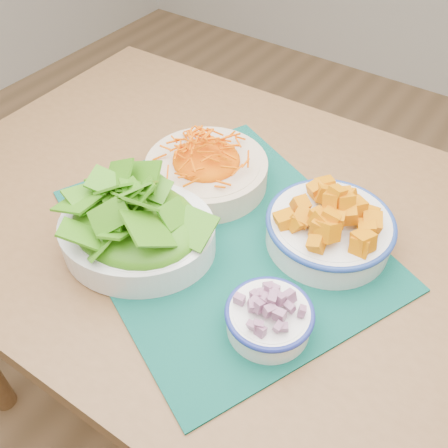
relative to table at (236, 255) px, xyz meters
The scene contains 7 objects.
ground 0.69m from the table, behind, with size 4.00×4.00×0.00m, color #9E764C.
table is the anchor object (origin of this frame).
placemat 0.11m from the table, 82.59° to the right, with size 0.53×0.43×0.00m, color #04342C.
carrot_bowl 0.18m from the table, 155.17° to the left, with size 0.23×0.23×0.09m.
squash_bowl 0.22m from the table, 14.19° to the left, with size 0.21×0.21×0.10m.
lettuce_bowl 0.24m from the table, 122.43° to the right, with size 0.32×0.30×0.11m.
onion_bowl 0.27m from the table, 44.87° to the right, with size 0.15×0.15×0.07m.
Camera 1 is at (0.58, -0.55, 1.38)m, focal length 40.00 mm.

